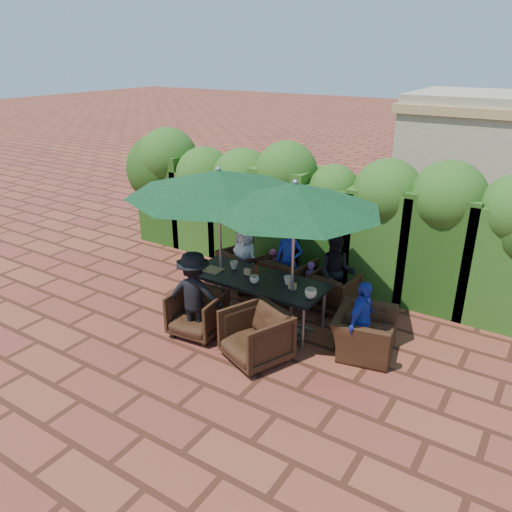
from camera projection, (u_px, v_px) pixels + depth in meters
The scene contains 30 objects.
ground at pixel (241, 320), 8.21m from camera, with size 80.00×80.00×0.00m, color brown.
dining_table at pixel (257, 283), 7.95m from camera, with size 2.24×0.90×0.75m.
umbrella_left at pixel (219, 182), 7.71m from camera, with size 2.90×2.90×2.46m.
umbrella_right at pixel (295, 197), 6.97m from camera, with size 2.53×2.53×2.46m.
chair_far_left at pixel (244, 267), 9.24m from camera, with size 0.76×0.71×0.78m, color black.
chair_far_mid at pixel (288, 275), 8.87m from camera, with size 0.78×0.73×0.80m, color black.
chair_far_right at pixel (334, 289), 8.44m from camera, with size 0.70×0.66×0.72m, color black.
chair_near_left at pixel (197, 311), 7.69m from camera, with size 0.75×0.70×0.77m, color black.
chair_near_right at pixel (256, 334), 7.01m from camera, with size 0.81×0.76×0.84m, color black.
chair_end_right at pixel (365, 326), 7.21m from camera, with size 0.96×0.62×0.83m, color black.
adult_far_left at pixel (245, 258), 9.06m from camera, with size 0.61×0.36×1.23m, color white.
adult_far_mid at pixel (289, 262), 8.76m from camera, with size 0.48×0.39×1.33m, color #2034AD.
adult_far_right at pixel (336, 273), 8.31m from camera, with size 0.64×0.39×1.33m, color black.
adult_near_left at pixel (194, 295), 7.54m from camera, with size 0.88×0.40×1.38m, color black.
adult_end_right at pixel (361, 321), 7.01m from camera, with size 0.70×0.35×1.18m, color #2034AD.
child_left at pixel (272, 270), 9.09m from camera, with size 0.29×0.23×0.79m, color #D94C83.
child_right at pixel (311, 283), 8.60m from camera, with size 0.28×0.23×0.77m, color #844DA8.
pedestrian_a at pixel (402, 219), 10.37m from camera, with size 1.58×0.57×1.70m, color #23812B.
pedestrian_b at pixel (469, 221), 10.11m from camera, with size 0.86×0.53×1.80m, color #D94C83.
cup_a at pixel (200, 265), 8.27m from camera, with size 0.15×0.15×0.12m, color beige.
cup_b at pixel (234, 265), 8.26m from camera, with size 0.14×0.14×0.13m, color beige.
cup_c at pixel (254, 279), 7.75m from camera, with size 0.15×0.15×0.12m, color beige.
cup_d at pixel (288, 280), 7.72m from camera, with size 0.13×0.13×0.13m, color beige.
cup_e at pixel (311, 293), 7.28m from camera, with size 0.18×0.18×0.14m, color beige.
ketchup_bottle at pixel (256, 270), 8.00m from camera, with size 0.04×0.04×0.17m, color #B20C0A.
sauce_bottle at pixel (257, 272), 7.96m from camera, with size 0.04×0.04×0.17m, color #4C230C.
serving_tray at pixel (212, 270), 8.22m from camera, with size 0.35×0.25×0.02m, color #A07D4D.
number_block_left at pixel (248, 272), 8.04m from camera, with size 0.12×0.06×0.10m, color tan.
number_block_right at pixel (292, 286), 7.56m from camera, with size 0.12×0.06×0.10m, color tan.
hedge_wall at pixel (299, 203), 9.58m from camera, with size 9.10×1.60×2.56m.
Camera 1 is at (4.10, -5.89, 4.13)m, focal length 35.00 mm.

